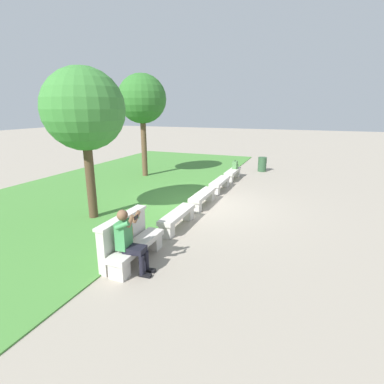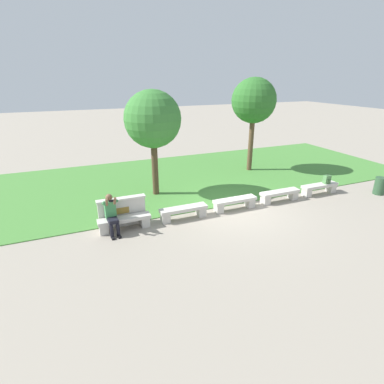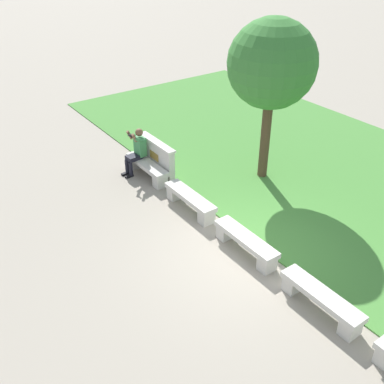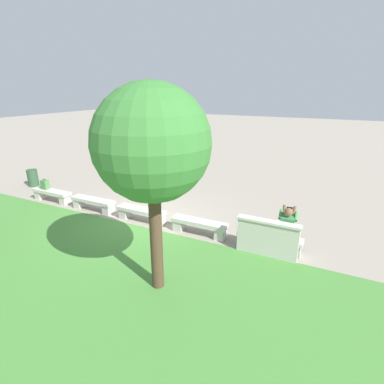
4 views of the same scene
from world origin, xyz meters
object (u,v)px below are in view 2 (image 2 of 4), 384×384
object	(u,v)px
bench_near	(184,211)
backpack	(327,180)
person_photographer	(111,212)
bench_far	(280,195)
tree_left_background	(254,101)
bench_mid	(235,202)
tree_behind_wall	(153,120)
trash_bin	(380,186)
bench_main	(125,221)
bench_end	(319,188)

from	to	relation	value
bench_near	backpack	world-z (taller)	backpack
person_photographer	bench_far	bearing A→B (deg)	0.66
tree_left_background	bench_mid	bearing A→B (deg)	-128.51
tree_behind_wall	tree_left_background	size ratio (longest dim) A/B	0.91
bench_near	person_photographer	bearing A→B (deg)	-178.23
backpack	trash_bin	bearing A→B (deg)	-25.17
backpack	bench_main	bearing A→B (deg)	179.84
bench_end	person_photographer	distance (m)	8.81
bench_mid	bench_near	bearing A→B (deg)	180.00
bench_near	bench_main	bearing A→B (deg)	180.00
bench_far	trash_bin	bearing A→B (deg)	-12.44
bench_mid	tree_left_background	xyz separation A→B (m)	(3.32, 4.17, 3.31)
bench_mid	bench_end	world-z (taller)	same
trash_bin	bench_near	bearing A→B (deg)	173.49
bench_far	tree_behind_wall	size ratio (longest dim) A/B	0.40
backpack	tree_left_background	size ratio (longest dim) A/B	0.09
tree_left_background	backpack	bearing A→B (deg)	-73.93
trash_bin	tree_behind_wall	bearing A→B (deg)	157.59
bench_end	backpack	distance (m)	0.47
bench_end	tree_behind_wall	size ratio (longest dim) A/B	0.40
bench_end	backpack	xyz separation A→B (m)	(0.34, -0.02, 0.33)
bench_near	tree_behind_wall	bearing A→B (deg)	95.18
bench_near	trash_bin	distance (m)	8.74
bench_far	backpack	world-z (taller)	backpack
backpack	bench_end	bearing A→B (deg)	175.88
bench_near	trash_bin	size ratio (longest dim) A/B	2.31
trash_bin	bench_main	bearing A→B (deg)	174.75
bench_mid	backpack	size ratio (longest dim) A/B	4.04
bench_far	tree_left_background	bearing A→B (deg)	73.66
bench_far	backpack	size ratio (longest dim) A/B	4.04
bench_far	bench_end	xyz separation A→B (m)	(2.10, 0.00, 0.00)
bench_mid	backpack	xyz separation A→B (m)	(4.53, -0.02, 0.33)
bench_main	tree_behind_wall	xyz separation A→B (m)	(1.85, 2.69, 2.88)
bench_near	bench_end	distance (m)	6.29
bench_mid	tree_left_background	distance (m)	6.28
bench_mid	tree_behind_wall	world-z (taller)	tree_behind_wall
bench_main	bench_far	xyz separation A→B (m)	(6.29, 0.00, 0.00)
bench_main	bench_mid	distance (m)	4.20
bench_end	bench_near	bearing A→B (deg)	180.00
bench_end	tree_left_background	xyz separation A→B (m)	(-0.87, 4.17, 3.31)
tree_behind_wall	backpack	bearing A→B (deg)	-21.56
bench_main	bench_near	world-z (taller)	same
bench_near	person_photographer	distance (m)	2.54
bench_end	person_photographer	size ratio (longest dim) A/B	1.31
tree_left_background	bench_far	bearing A→B (deg)	-106.34
tree_left_background	trash_bin	xyz separation A→B (m)	(3.27, -5.17, -3.23)
bench_main	backpack	world-z (taller)	backpack
person_photographer	trash_bin	size ratio (longest dim) A/B	1.76
bench_far	trash_bin	world-z (taller)	trash_bin
tree_behind_wall	bench_end	bearing A→B (deg)	-22.37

